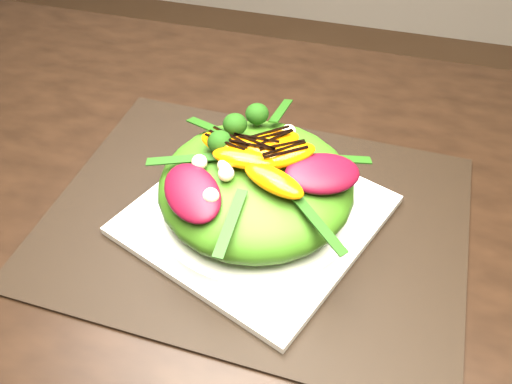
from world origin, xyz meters
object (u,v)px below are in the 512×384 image
(placemat, at_px, (256,218))
(salad_bowl, at_px, (256,207))
(dining_table, at_px, (263,249))
(plate_base, at_px, (256,215))
(lettuce_mound, at_px, (256,186))
(orange_segment, at_px, (243,140))

(placemat, bearing_deg, salad_bowl, -45.00)
(dining_table, relative_size, plate_base, 6.36)
(dining_table, height_order, lettuce_mound, dining_table)
(salad_bowl, height_order, orange_segment, orange_segment)
(salad_bowl, xyz_separation_m, orange_segment, (-0.02, 0.02, 0.08))
(orange_segment, bearing_deg, salad_bowl, -45.49)
(lettuce_mound, bearing_deg, salad_bowl, -45.00)
(plate_base, relative_size, orange_segment, 3.63)
(dining_table, height_order, plate_base, dining_table)
(plate_base, bearing_deg, orange_segment, 134.51)
(placemat, bearing_deg, plate_base, 0.00)
(orange_segment, bearing_deg, plate_base, -45.49)
(plate_base, height_order, orange_segment, orange_segment)
(plate_base, height_order, lettuce_mound, lettuce_mound)
(plate_base, distance_m, salad_bowl, 0.01)
(lettuce_mound, bearing_deg, orange_segment, 134.51)
(placemat, height_order, orange_segment, orange_segment)
(placemat, distance_m, salad_bowl, 0.02)
(dining_table, bearing_deg, plate_base, 120.99)
(salad_bowl, xyz_separation_m, lettuce_mound, (-0.00, 0.00, 0.03))
(dining_table, distance_m, placemat, 0.04)
(dining_table, xyz_separation_m, lettuce_mound, (-0.02, 0.03, 0.08))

